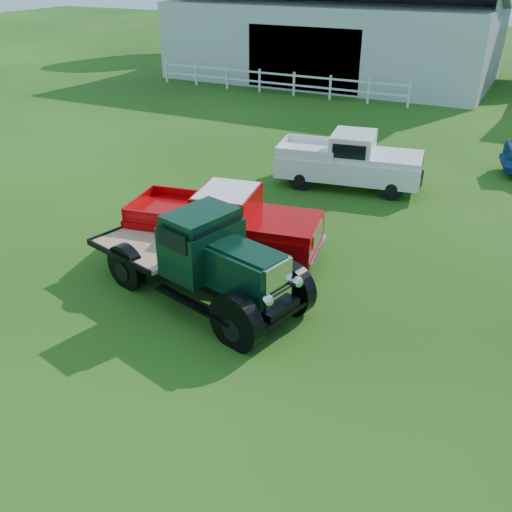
% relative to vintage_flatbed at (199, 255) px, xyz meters
% --- Properties ---
extents(ground, '(120.00, 120.00, 0.00)m').
position_rel_vintage_flatbed_xyz_m(ground, '(0.93, -0.80, -1.00)').
color(ground, '#18340C').
extents(shed_left, '(18.80, 10.20, 5.60)m').
position_rel_vintage_flatbed_xyz_m(shed_left, '(-6.07, 25.20, 1.80)').
color(shed_left, '#B1B1B1').
rests_on(shed_left, ground).
extents(fence_rail, '(14.20, 0.16, 1.20)m').
position_rel_vintage_flatbed_xyz_m(fence_rail, '(-7.07, 19.20, -0.40)').
color(fence_rail, white).
rests_on(fence_rail, ground).
extents(vintage_flatbed, '(5.41, 3.24, 2.01)m').
position_rel_vintage_flatbed_xyz_m(vintage_flatbed, '(0.00, 0.00, 0.00)').
color(vintage_flatbed, black).
rests_on(vintage_flatbed, ground).
extents(red_pickup, '(4.99, 2.60, 1.73)m').
position_rel_vintage_flatbed_xyz_m(red_pickup, '(-0.48, 1.89, -0.14)').
color(red_pickup, '#AF0406').
rests_on(red_pickup, ground).
extents(white_pickup, '(4.85, 2.50, 1.70)m').
position_rel_vintage_flatbed_xyz_m(white_pickup, '(0.70, 7.77, -0.15)').
color(white_pickup, silver).
rests_on(white_pickup, ground).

